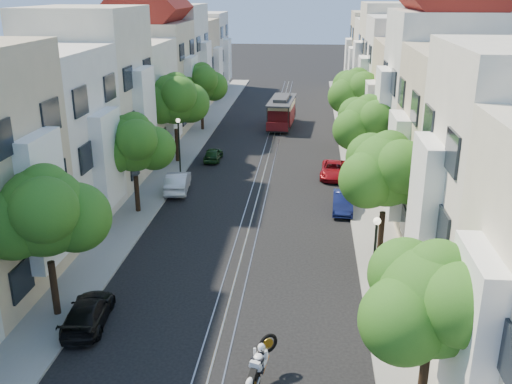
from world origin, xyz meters
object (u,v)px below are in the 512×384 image
(tree_e_a, at_px, (434,304))
(tree_w_d, at_px, (202,84))
(tree_w_a, at_px, (45,214))
(tree_w_b, at_px, (134,145))
(tree_e_c, at_px, (368,124))
(tree_e_d, at_px, (357,92))
(tree_e_b, at_px, (387,172))
(parked_car_w_far, at_px, (213,154))
(parked_car_e_far, at_px, (334,170))
(lamp_west, at_px, (179,137))
(lamp_east, at_px, (375,249))
(parked_car_w_near, at_px, (88,312))
(tree_w_c, at_px, (175,100))
(parked_car_w_mid, at_px, (178,182))
(parked_car_e_mid, at_px, (343,202))
(cable_car, at_px, (282,110))
(sportbike_rider, at_px, (260,362))

(tree_e_a, xyz_separation_m, tree_w_d, (-14.40, 39.00, 0.20))
(tree_w_a, distance_m, tree_w_b, 12.00)
(tree_e_c, bearing_deg, tree_e_d, 90.00)
(tree_e_b, bearing_deg, parked_car_w_far, 124.84)
(tree_e_a, height_order, parked_car_e_far, tree_e_a)
(lamp_west, distance_m, parked_car_e_far, 11.77)
(tree_e_c, xyz_separation_m, lamp_east, (-0.96, -15.98, -1.75))
(tree_e_c, xyz_separation_m, lamp_west, (-13.56, 2.02, -1.75))
(tree_e_c, relative_size, tree_e_d, 0.95)
(tree_e_b, distance_m, tree_w_b, 15.25)
(tree_e_d, bearing_deg, parked_car_w_near, -113.55)
(tree_e_d, xyz_separation_m, lamp_east, (-0.96, -26.98, -2.02))
(tree_e_b, relative_size, parked_car_e_far, 1.64)
(tree_w_c, relative_size, parked_car_w_mid, 1.71)
(lamp_east, distance_m, parked_car_e_mid, 11.78)
(tree_e_b, distance_m, tree_w_c, 21.53)
(parked_car_e_mid, xyz_separation_m, parked_car_w_mid, (-11.20, 2.62, 0.09))
(cable_car, bearing_deg, sportbike_rider, -84.27)
(tree_e_a, bearing_deg, parked_car_w_near, 160.76)
(parked_car_e_mid, bearing_deg, parked_car_w_mid, 169.43)
(parked_car_w_mid, xyz_separation_m, parked_car_w_far, (1.20, 7.57, -0.14))
(tree_e_a, distance_m, parked_car_w_near, 14.15)
(tree_e_a, bearing_deg, lamp_east, 97.79)
(tree_w_a, height_order, sportbike_rider, tree_w_a)
(sportbike_rider, bearing_deg, parked_car_w_near, 175.40)
(tree_w_d, bearing_deg, tree_e_c, -48.01)
(tree_w_a, height_order, tree_w_b, tree_w_a)
(lamp_east, bearing_deg, tree_e_b, 79.07)
(tree_e_c, distance_m, parked_car_e_far, 5.09)
(tree_e_d, height_order, tree_w_b, tree_e_d)
(tree_w_d, xyz_separation_m, parked_car_w_mid, (1.54, -17.81, -3.92))
(tree_e_b, xyz_separation_m, lamp_east, (-0.96, -4.98, -1.89))
(tree_w_b, height_order, parked_car_w_far, tree_w_b)
(tree_w_a, bearing_deg, cable_car, 78.12)
(lamp_east, distance_m, cable_car, 34.80)
(lamp_west, distance_m, parked_car_w_mid, 4.46)
(tree_w_c, relative_size, parked_car_w_near, 1.79)
(tree_w_d, height_order, parked_car_e_far, tree_w_d)
(parked_car_e_mid, distance_m, parked_car_w_near, 17.99)
(tree_w_d, bearing_deg, tree_e_d, -19.15)
(parked_car_e_mid, relative_size, parked_car_w_near, 0.91)
(tree_w_b, relative_size, parked_car_w_far, 1.98)
(lamp_west, relative_size, parked_car_w_far, 1.31)
(tree_e_b, distance_m, parked_car_w_mid, 16.32)
(tree_e_d, xyz_separation_m, sportbike_rider, (-5.38, -32.56, -3.97))
(tree_w_a, xyz_separation_m, parked_car_w_near, (1.54, -0.51, -4.16))
(tree_w_b, distance_m, parked_car_w_mid, 5.80)
(parked_car_w_mid, distance_m, parked_car_w_far, 7.66)
(tree_w_c, distance_m, tree_w_d, 11.01)
(tree_w_a, height_order, parked_car_w_mid, tree_w_a)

